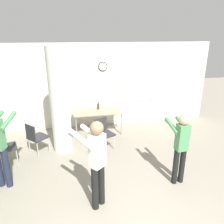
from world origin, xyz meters
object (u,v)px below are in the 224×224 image
(bottle_on_table, at_px, (98,106))
(chair_table_front, at_px, (103,131))
(folding_table, at_px, (98,112))
(person_playing_side, at_px, (181,144))
(chair_near_pillar, at_px, (36,136))
(chair_by_left_wall, at_px, (3,146))
(person_playing_front, at_px, (96,158))

(bottle_on_table, bearing_deg, chair_table_front, -91.30)
(folding_table, distance_m, person_playing_side, 3.16)
(chair_near_pillar, xyz_separation_m, chair_by_left_wall, (-0.70, -0.41, 0.00))
(chair_by_left_wall, height_order, person_playing_front, person_playing_front)
(chair_near_pillar, bearing_deg, person_playing_front, -58.45)
(bottle_on_table, xyz_separation_m, chair_by_left_wall, (-2.53, -1.59, -0.33))
(chair_by_left_wall, bearing_deg, folding_table, 29.76)
(chair_table_front, relative_size, chair_by_left_wall, 1.00)
(folding_table, distance_m, chair_table_front, 1.08)
(bottle_on_table, relative_size, person_playing_side, 0.17)
(person_playing_side, bearing_deg, bottle_on_table, 113.42)
(person_playing_side, bearing_deg, folding_table, 115.27)
(folding_table, bearing_deg, person_playing_side, -64.73)
(chair_table_front, distance_m, chair_near_pillar, 1.81)
(chair_table_front, bearing_deg, bottle_on_table, 88.70)
(person_playing_front, bearing_deg, chair_table_front, 77.94)
(chair_near_pillar, xyz_separation_m, person_playing_side, (3.14, -1.84, 0.42))
(person_playing_front, bearing_deg, chair_by_left_wall, 138.93)
(bottle_on_table, bearing_deg, chair_near_pillar, -147.20)
(folding_table, relative_size, person_playing_front, 0.90)
(bottle_on_table, relative_size, chair_by_left_wall, 0.31)
(bottle_on_table, bearing_deg, person_playing_side, -66.58)
(folding_table, distance_m, bottle_on_table, 0.23)
(folding_table, relative_size, chair_near_pillar, 1.77)
(folding_table, height_order, chair_near_pillar, chair_near_pillar)
(bottle_on_table, xyz_separation_m, person_playing_side, (1.31, -3.02, 0.09))
(chair_table_front, xyz_separation_m, person_playing_front, (-0.46, -2.14, 0.50))
(chair_near_pillar, height_order, chair_by_left_wall, same)
(chair_by_left_wall, distance_m, person_playing_side, 4.12)
(chair_table_front, height_order, person_playing_side, person_playing_side)
(chair_table_front, xyz_separation_m, person_playing_side, (1.34, -1.79, 0.42))
(chair_near_pillar, bearing_deg, chair_by_left_wall, -149.41)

